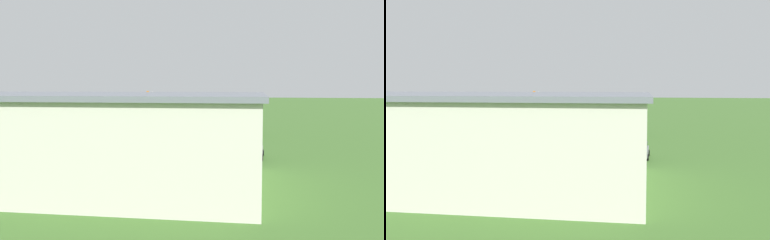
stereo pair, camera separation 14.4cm
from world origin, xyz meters
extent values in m
plane|color=#3D6628|center=(0.00, 0.00, 0.00)|extent=(400.00, 400.00, 0.00)
cube|color=beige|center=(5.43, 40.98, 3.26)|extent=(29.51, 16.77, 6.51)
cube|color=slate|center=(5.43, 40.98, 6.69)|extent=(30.13, 17.39, 0.35)
cube|color=#384251|center=(5.77, 33.17, 2.67)|extent=(10.00, 0.59, 5.34)
cylinder|color=silver|center=(-2.63, 7.39, 3.96)|extent=(5.82, 4.16, 2.31)
cone|color=black|center=(-5.46, 5.64, 3.25)|extent=(1.10, 1.07, 0.87)
cube|color=silver|center=(-3.21, 7.03, 3.65)|extent=(5.68, 7.84, 0.45)
cube|color=silver|center=(-3.78, 6.67, 5.05)|extent=(5.68, 7.84, 0.45)
cube|color=silver|center=(-0.53, 8.69, 5.54)|extent=(1.20, 0.79, 1.50)
cube|color=silver|center=(-0.35, 8.80, 4.54)|extent=(2.13, 2.68, 0.27)
cylinder|color=black|center=(-3.41, 8.02, 2.58)|extent=(0.62, 0.46, 0.64)
cylinder|color=black|center=(-2.41, 6.41, 2.58)|extent=(0.62, 0.46, 0.64)
cylinder|color=#332D28|center=(-4.89, 9.09, 4.35)|extent=(0.38, 0.27, 1.49)
cylinder|color=#332D28|center=(-2.11, 4.61, 4.35)|extent=(0.38, 0.27, 1.49)
cube|color=slate|center=(-7.95, 26.91, 0.66)|extent=(1.68, 4.43, 0.69)
cube|color=#2D3842|center=(-7.95, 26.91, 1.30)|extent=(1.48, 2.48, 0.59)
cylinder|color=black|center=(-8.78, 28.42, 0.32)|extent=(0.22, 0.64, 0.64)
cylinder|color=black|center=(-7.11, 28.41, 0.32)|extent=(0.22, 0.64, 0.64)
cylinder|color=black|center=(-8.79, 25.41, 0.32)|extent=(0.22, 0.64, 0.64)
cylinder|color=black|center=(-7.12, 25.41, 0.32)|extent=(0.22, 0.64, 0.64)
cube|color=white|center=(15.64, 24.97, 0.72)|extent=(1.90, 4.23, 0.79)
cube|color=#2D3842|center=(15.64, 24.97, 1.38)|extent=(1.62, 2.39, 0.53)
cylinder|color=black|center=(14.71, 26.35, 0.32)|extent=(0.24, 0.65, 0.64)
cylinder|color=black|center=(16.46, 26.42, 0.32)|extent=(0.24, 0.65, 0.64)
cylinder|color=black|center=(14.81, 23.52, 0.32)|extent=(0.24, 0.65, 0.64)
cylinder|color=black|center=(16.56, 23.58, 0.32)|extent=(0.24, 0.65, 0.64)
cube|color=#23389E|center=(22.80, 24.84, 0.66)|extent=(1.76, 4.61, 0.68)
cube|color=#2D3842|center=(22.80, 24.84, 1.28)|extent=(1.51, 2.59, 0.58)
cylinder|color=black|center=(21.94, 23.31, 0.32)|extent=(0.24, 0.65, 0.64)
cylinder|color=black|center=(23.59, 23.27, 0.32)|extent=(0.24, 0.65, 0.64)
cylinder|color=#33723F|center=(2.04, 24.71, 0.40)|extent=(0.39, 0.39, 0.80)
cylinder|color=#33723F|center=(2.04, 24.71, 1.08)|extent=(0.47, 0.47, 0.57)
sphere|color=brown|center=(2.04, 24.71, 1.47)|extent=(0.22, 0.22, 0.22)
cylinder|color=#72338C|center=(16.02, 21.78, 0.39)|extent=(0.37, 0.37, 0.78)
cylinder|color=orange|center=(16.02, 21.78, 1.05)|extent=(0.44, 0.44, 0.55)
sphere|color=#9E704C|center=(16.02, 21.78, 1.43)|extent=(0.21, 0.21, 0.21)
cylinder|color=#72338C|center=(8.18, 22.17, 0.41)|extent=(0.43, 0.43, 0.83)
cylinder|color=#33723F|center=(8.18, 22.17, 1.12)|extent=(0.51, 0.51, 0.59)
sphere|color=brown|center=(8.18, 22.17, 1.53)|extent=(0.22, 0.22, 0.22)
cylinder|color=silver|center=(13.90, -10.39, 3.14)|extent=(0.12, 0.12, 6.28)
cone|color=orange|center=(14.60, -10.39, 6.13)|extent=(0.65, 1.32, 0.60)
camera|label=1|loc=(-9.90, 70.71, 7.44)|focal=39.70mm
camera|label=2|loc=(-10.04, 70.69, 7.44)|focal=39.70mm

